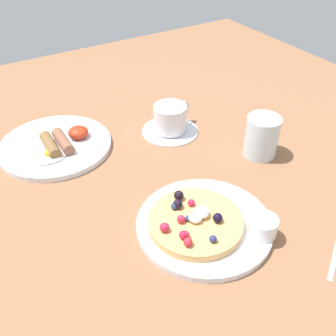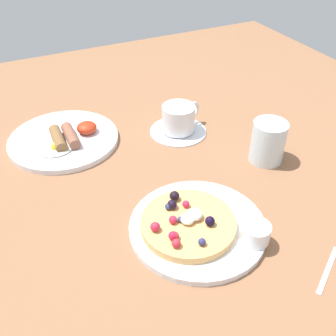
{
  "view_description": "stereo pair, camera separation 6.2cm",
  "coord_description": "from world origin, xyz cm",
  "views": [
    {
      "loc": [
        -28.01,
        -53.52,
        52.01
      ],
      "look_at": [
        4.54,
        -0.59,
        4.0
      ],
      "focal_mm": 42.12,
      "sensor_mm": 36.0,
      "label": 1
    },
    {
      "loc": [
        -22.55,
        -56.51,
        52.01
      ],
      "look_at": [
        4.54,
        -0.59,
        4.0
      ],
      "focal_mm": 42.12,
      "sensor_mm": 36.0,
      "label": 2
    }
  ],
  "objects": [
    {
      "name": "coffee_cup",
      "position": [
        15.53,
        16.12,
        3.96
      ],
      "size": [
        10.87,
        7.92,
        6.32
      ],
      "color": "white",
      "rests_on": "coffee_saucer"
    },
    {
      "name": "water_glass",
      "position": [
        27.6,
        -2.44,
        4.65
      ],
      "size": [
        7.41,
        7.41,
        9.29
      ],
      "primitive_type": "cylinder",
      "color": "silver",
      "rests_on": "ground_plane"
    },
    {
      "name": "breakfast_plate",
      "position": [
        -10.92,
        23.86,
        0.65
      ],
      "size": [
        25.51,
        25.51,
        1.29
      ],
      "primitive_type": "cylinder",
      "color": "white",
      "rests_on": "ground_plane"
    },
    {
      "name": "fried_breakfast",
      "position": [
        -9.84,
        21.91,
        2.41
      ],
      "size": [
        14.59,
        10.01,
        2.8
      ],
      "color": "brown",
      "rests_on": "breakfast_plate"
    },
    {
      "name": "coffee_saucer",
      "position": [
        15.36,
        16.07,
        0.34
      ],
      "size": [
        13.79,
        13.79,
        0.68
      ],
      "primitive_type": "cylinder",
      "color": "white",
      "rests_on": "ground_plane"
    },
    {
      "name": "pancake_with_berries",
      "position": [
        1.74,
        -14.21,
        2.21
      ],
      "size": [
        16.84,
        16.84,
        3.37
      ],
      "color": "#E0A65F",
      "rests_on": "pancake_plate"
    },
    {
      "name": "pancake_plate",
      "position": [
        3.66,
        -14.5,
        0.62
      ],
      "size": [
        24.48,
        24.48,
        1.24
      ],
      "primitive_type": "cylinder",
      "color": "white",
      "rests_on": "ground_plane"
    },
    {
      "name": "syrup_ramekin",
      "position": [
        10.61,
        -21.79,
        2.94
      ],
      "size": [
        5.03,
        5.03,
        3.31
      ],
      "color": "white",
      "rests_on": "pancake_plate"
    },
    {
      "name": "ground_plane",
      "position": [
        0.0,
        0.0,
        -1.5
      ],
      "size": [
        166.8,
        158.52,
        3.0
      ],
      "primitive_type": "cube",
      "color": "#8B5D3F"
    }
  ]
}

